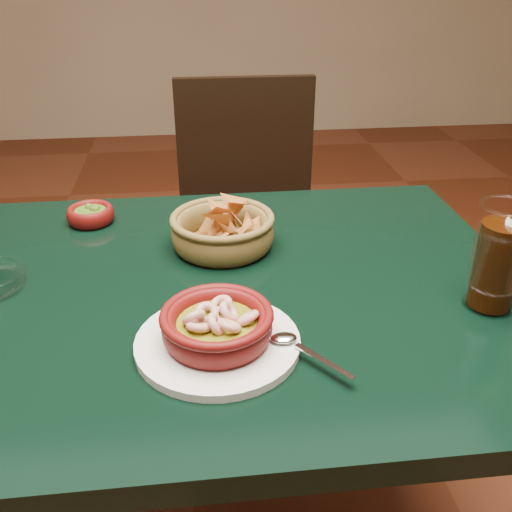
{
  "coord_description": "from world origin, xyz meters",
  "views": [
    {
      "loc": [
        0.05,
        -0.82,
        1.24
      ],
      "look_at": [
        0.14,
        -0.02,
        0.81
      ],
      "focal_mm": 40.0,
      "sensor_mm": 36.0,
      "label": 1
    }
  ],
  "objects": [
    {
      "name": "cola_drink",
      "position": [
        0.5,
        -0.11,
        0.83
      ],
      "size": [
        0.17,
        0.17,
        0.19
      ],
      "color": "white",
      "rests_on": "dining_table"
    },
    {
      "name": "guacamole_ramekin",
      "position": [
        -0.17,
        0.28,
        0.77
      ],
      "size": [
        0.11,
        0.11,
        0.04
      ],
      "color": "#4D0A09",
      "rests_on": "dining_table"
    },
    {
      "name": "chip_basket",
      "position": [
        0.1,
        0.13,
        0.78
      ],
      "size": [
        0.23,
        0.23,
        0.13
      ],
      "color": "brown",
      "rests_on": "dining_table"
    },
    {
      "name": "shrimp_plate",
      "position": [
        0.07,
        -0.17,
        0.78
      ],
      "size": [
        0.29,
        0.23,
        0.07
      ],
      "color": "silver",
      "rests_on": "dining_table"
    },
    {
      "name": "dining_chair",
      "position": [
        0.21,
        0.71,
        0.51
      ],
      "size": [
        0.43,
        0.43,
        0.93
      ],
      "color": "black",
      "rests_on": "ground"
    },
    {
      "name": "dining_table",
      "position": [
        0.0,
        0.0,
        0.65
      ],
      "size": [
        1.2,
        0.8,
        0.75
      ],
      "color": "black",
      "rests_on": "ground"
    }
  ]
}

